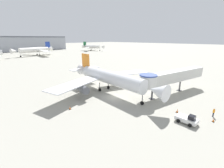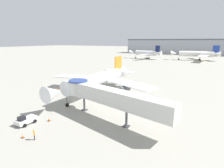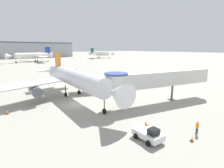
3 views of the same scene
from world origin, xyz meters
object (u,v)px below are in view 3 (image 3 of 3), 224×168
jet_bridge (155,79)px  main_airplane (75,79)px  background_jet_green_tail (100,54)px  traffic_cone_near_nose (146,123)px  pushback_tug_white (149,134)px  traffic_cone_port_wing (7,112)px  traffic_cone_apron_front (192,139)px  ground_crew_marshaller (197,127)px  background_jet_blue_tail (33,55)px

jet_bridge → main_airplane: bearing=141.5°
background_jet_green_tail → jet_bridge: bearing=-147.2°
jet_bridge → traffic_cone_near_nose: 11.73m
pushback_tug_white → traffic_cone_port_wing: pushback_tug_white is taller
jet_bridge → pushback_tug_white: jet_bridge is taller
traffic_cone_apron_front → background_jet_green_tail: 164.02m
pushback_tug_white → ground_crew_marshaller: 6.50m
traffic_cone_port_wing → background_jet_blue_tail: size_ratio=0.02×
main_airplane → pushback_tug_white: size_ratio=9.17×
traffic_cone_apron_front → ground_crew_marshaller: ground_crew_marshaller is taller
pushback_tug_white → jet_bridge: bearing=38.4°
ground_crew_marshaller → jet_bridge: bearing=91.4°
main_airplane → background_jet_blue_tail: 110.46m
main_airplane → pushback_tug_white: 21.91m
pushback_tug_white → traffic_cone_apron_front: pushback_tug_white is taller
background_jet_green_tail → background_jet_blue_tail: (-66.80, -6.74, 0.39)m
jet_bridge → pushback_tug_white: size_ratio=6.36×
background_jet_blue_tail → jet_bridge: bearing=-15.3°
background_jet_green_tail → traffic_cone_near_nose: bearing=-148.9°
traffic_cone_near_nose → ground_crew_marshaller: (3.07, -5.64, 0.62)m
pushback_tug_white → background_jet_green_tail: bearing=59.6°
pushback_tug_white → background_jet_blue_tail: bearing=83.0°
pushback_tug_white → main_airplane: bearing=88.0°
main_airplane → traffic_cone_apron_front: size_ratio=49.96×
pushback_tug_white → traffic_cone_port_wing: bearing=123.1°
ground_crew_marshaller → background_jet_blue_tail: 134.09m
pushback_tug_white → traffic_cone_port_wing: 22.92m
pushback_tug_white → ground_crew_marshaller: ground_crew_marshaller is taller
main_airplane → traffic_cone_port_wing: bearing=-167.8°
jet_bridge → traffic_cone_near_nose: (-9.17, -5.86, -4.38)m
traffic_cone_near_nose → background_jet_green_tail: (85.82, 134.18, 4.18)m
traffic_cone_near_nose → background_jet_green_tail: bearing=57.4°
jet_bridge → pushback_tug_white: 15.26m
traffic_cone_apron_front → background_jet_blue_tail: 134.86m
traffic_cone_port_wing → jet_bridge: bearing=-25.2°
traffic_cone_apron_front → traffic_cone_near_nose: bearing=99.1°
traffic_cone_port_wing → main_airplane: bearing=7.9°
main_airplane → traffic_cone_port_wing: 14.02m
traffic_cone_apron_front → traffic_cone_near_nose: (-0.98, 6.12, 0.06)m
pushback_tug_white → background_jet_green_tail: size_ratio=0.13×
main_airplane → jet_bridge: bearing=-47.5°
traffic_cone_apron_front → traffic_cone_port_wing: (-15.39, 23.08, 0.04)m
traffic_cone_apron_front → traffic_cone_near_nose: 6.20m
traffic_cone_port_wing → background_jet_blue_tail: bearing=73.2°
pushback_tug_white → traffic_cone_near_nose: (2.75, 2.77, -0.35)m
jet_bridge → background_jet_green_tail: background_jet_green_tail is taller
background_jet_green_tail → main_airplane: bearing=-153.3°
pushback_tug_white → traffic_cone_apron_front: 5.03m
main_airplane → background_jet_green_tail: background_jet_green_tail is taller
traffic_cone_port_wing → traffic_cone_near_nose: 22.26m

